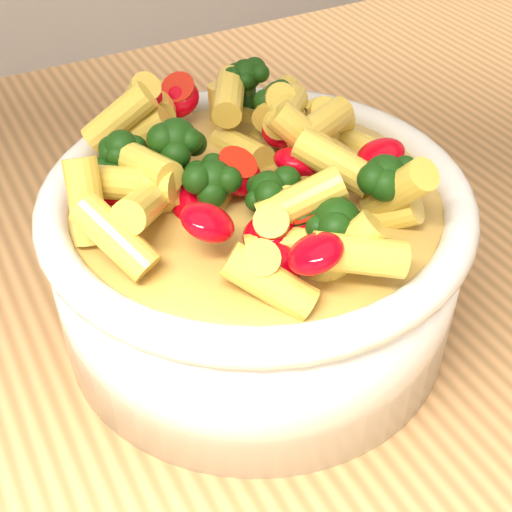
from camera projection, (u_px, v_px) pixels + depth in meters
name	position (u px, v px, depth m)	size (l,w,h in m)	color
table	(340.00, 350.00, 0.58)	(1.20, 0.80, 0.90)	tan
serving_bowl	(256.00, 254.00, 0.43)	(0.25, 0.25, 0.11)	white
pasta_salad	(256.00, 162.00, 0.39)	(0.20, 0.20, 0.04)	#F3C94C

